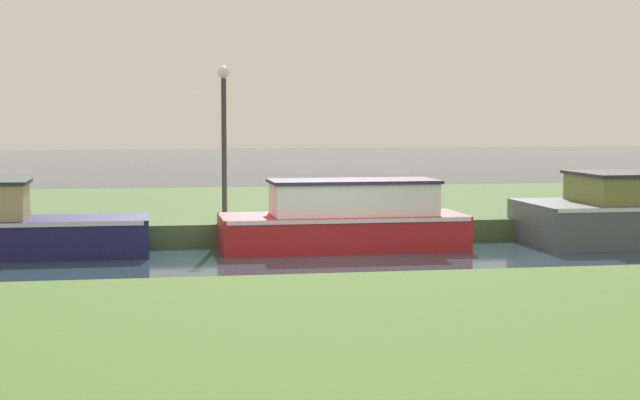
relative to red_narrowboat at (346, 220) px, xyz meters
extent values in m
plane|color=#263B47|center=(-0.57, -1.20, -0.53)|extent=(120.00, 120.00, 0.00)
cube|color=#4E6D3B|center=(-0.57, 5.80, -0.33)|extent=(72.00, 10.00, 0.40)
cube|color=#4B6E2F|center=(-0.57, -10.20, -0.33)|extent=(72.00, 10.00, 0.40)
cube|color=#AF1F22|center=(-0.06, 0.00, -0.22)|extent=(4.41, 1.60, 0.63)
cube|color=silver|center=(-0.06, 0.00, 0.06)|extent=(4.32, 1.63, 0.07)
cube|color=white|center=(0.14, 0.00, 0.38)|extent=(2.93, 1.21, 0.57)
cube|color=#322939|center=(0.14, 0.00, 0.70)|extent=(3.03, 1.28, 0.06)
cylinder|color=#333338|center=(-2.04, 1.89, 1.23)|extent=(0.10, 0.10, 2.73)
sphere|color=white|center=(-2.04, 1.89, 2.72)|extent=(0.24, 0.24, 0.24)
camera|label=1|loc=(-3.56, -17.61, 1.85)|focal=56.07mm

